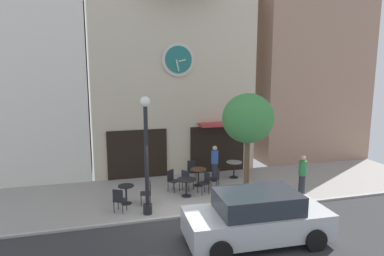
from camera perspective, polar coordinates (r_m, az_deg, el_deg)
ground_plane at (r=11.77m, az=-0.10°, el=-16.32°), size 24.02×11.75×0.13m
clock_building at (r=17.89m, az=-3.39°, el=11.52°), size 7.95×4.30×10.96m
neighbor_building_left at (r=18.52m, az=-28.14°, el=17.45°), size 6.69×3.78×15.92m
neighbor_building_right at (r=21.24m, az=18.82°, el=14.13°), size 6.35×3.15×13.85m
street_lamp at (r=12.25m, az=-7.47°, el=-4.53°), size 0.36×0.36×4.21m
street_tree at (r=13.42m, az=9.15°, el=1.47°), size 2.00×1.80×4.22m
cafe_table_center_right at (r=13.76m, az=-10.72°, el=-10.23°), size 0.61×0.61×0.73m
cafe_table_near_door at (r=14.26m, az=-0.94°, el=-9.07°), size 0.78×0.78×0.73m
cafe_table_leftmost at (r=15.47m, az=1.05°, el=-7.51°), size 0.70×0.70×0.77m
cafe_table_rightmost at (r=16.69m, az=6.89°, el=-6.22°), size 0.74×0.74×0.77m
cafe_chair_near_lamp at (r=16.23m, az=-0.04°, el=-6.72°), size 0.45×0.45×0.90m
cafe_chair_curbside at (r=14.89m, az=-0.87°, el=-8.28°), size 0.56×0.56×0.90m
cafe_chair_outer at (r=15.08m, az=3.88°, el=-8.06°), size 0.56×0.56×0.90m
cafe_chair_under_awning at (r=13.55m, az=-7.27°, el=-10.23°), size 0.45×0.45×0.90m
cafe_chair_by_entrance at (r=13.00m, az=-11.84°, el=-11.26°), size 0.54×0.54×0.90m
cafe_chair_facing_wall at (r=14.89m, az=-3.26°, el=-8.29°), size 0.56×0.56×0.90m
cafe_chair_near_tree at (r=14.58m, az=2.15°, el=-8.68°), size 0.49×0.49×0.90m
pedestrian_blue at (r=16.00m, az=3.73°, el=-5.74°), size 0.45×0.45×1.67m
pedestrian_green at (r=14.97m, az=17.60°, el=-7.32°), size 0.33×0.33×1.67m
parked_car_silver at (r=10.91m, az=10.56°, el=-14.16°), size 4.36×2.14×1.55m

